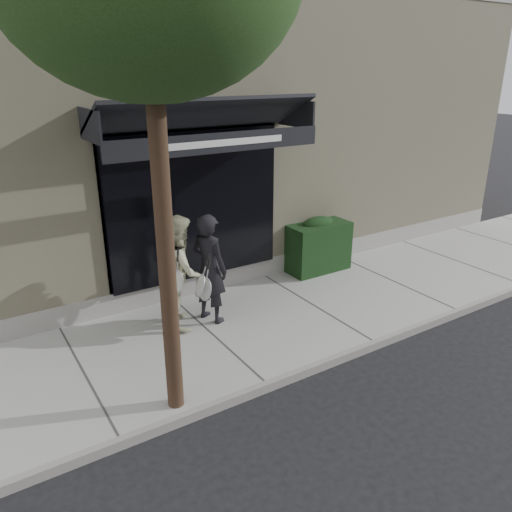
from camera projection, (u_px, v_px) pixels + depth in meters
ground at (312, 310)px, 8.94m from camera, size 80.00×80.00×0.00m
sidewalk at (312, 307)px, 8.91m from camera, size 20.00×3.00×0.12m
curb at (375, 345)px, 7.69m from camera, size 20.00×0.10×0.14m
building_facade at (186, 127)px, 11.87m from camera, size 14.30×8.04×5.64m
hedge at (317, 245)px, 10.24m from camera, size 1.30×0.70×1.14m
pedestrian_front at (209, 269)px, 8.04m from camera, size 0.75×0.89×1.83m
pedestrian_back at (181, 271)px, 7.94m from camera, size 0.97×1.08×1.83m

